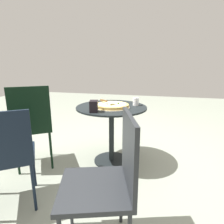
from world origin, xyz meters
TOP-DOWN VIEW (x-y plane):
  - ground_plane at (0.00, 0.00)m, footprint 10.00×10.00m
  - patio_table at (0.00, 0.00)m, footprint 0.81×0.81m
  - pizza_on_tray at (0.01, -0.03)m, footprint 0.40×0.40m
  - pizza_server at (-0.05, -0.03)m, footprint 0.20×0.16m
  - drinking_cup at (0.26, 0.12)m, footprint 0.07×0.07m
  - napkin_dispenser at (-0.11, -0.29)m, footprint 0.10×0.12m
  - patio_chair_near at (-0.81, -0.35)m, footprint 0.56×0.56m
  - patio_chair_far at (0.25, -1.09)m, footprint 0.54×0.54m
  - patio_chair_corner at (-0.60, -0.95)m, footprint 0.57×0.57m

SIDE VIEW (x-z plane):
  - ground_plane at x=0.00m, z-range 0.00..0.00m
  - patio_chair_corner at x=-0.60m, z-range 0.07..0.93m
  - patio_table at x=0.00m, z-range 0.16..0.85m
  - patio_chair_far at x=0.25m, z-range 0.07..0.96m
  - patio_chair_near at x=-0.81m, z-range 0.07..1.02m
  - pizza_on_tray at x=0.01m, z-range 0.68..0.73m
  - drinking_cup at x=0.26m, z-range 0.69..0.78m
  - napkin_dispenser at x=-0.11m, z-range 0.69..0.80m
  - pizza_server at x=-0.05m, z-range 0.74..0.76m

